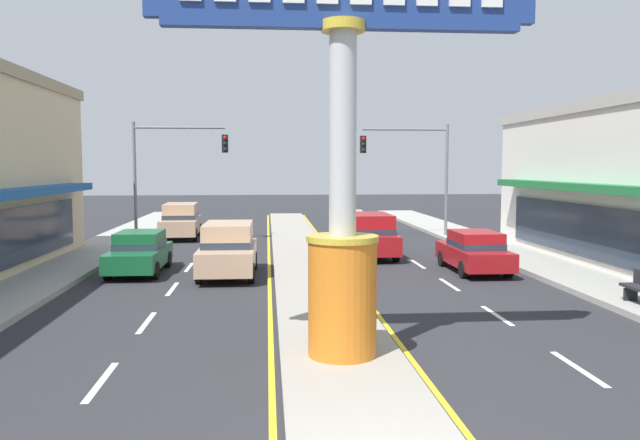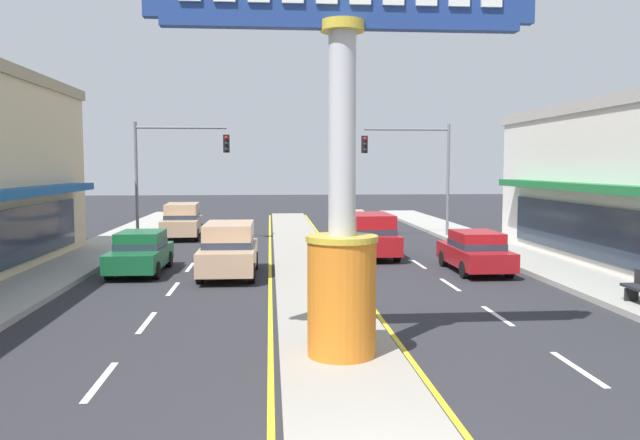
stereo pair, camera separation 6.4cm
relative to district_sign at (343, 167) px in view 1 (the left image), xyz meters
name	(u,v)px [view 1 (the left image)]	position (x,y,z in m)	size (l,w,h in m)	color
median_strip	(305,264)	(0.00, 12.38, -3.85)	(2.50, 52.00, 0.14)	gray
sidewalk_left	(46,275)	(-9.30, 10.38, -3.83)	(2.90, 60.00, 0.18)	#9E9B93
sidewalk_right	(554,268)	(9.30, 10.38, -3.83)	(2.90, 60.00, 0.18)	#9E9B93
lane_markings	(307,271)	(0.00, 11.03, -3.91)	(9.24, 52.00, 0.01)	silver
district_sign	(343,167)	(0.00, 0.00, 0.00)	(7.57, 1.45, 8.00)	orange
traffic_light_left_side	(169,160)	(-6.49, 20.69, 0.33)	(4.86, 0.46, 6.20)	slate
traffic_light_right_side	(415,160)	(6.49, 21.29, 0.33)	(4.86, 0.46, 6.20)	slate
sedan_near_right_lane	(474,251)	(6.20, 10.40, -3.13)	(1.85, 4.31, 1.53)	maroon
suv_far_right_lane	(228,249)	(-2.90, 10.32, -2.93)	(2.01, 4.62, 1.90)	tan
sedan_near_left_lane	(140,252)	(-6.20, 11.20, -3.13)	(1.87, 4.32, 1.53)	#14562D
suv_mid_left_lane	(181,220)	(-6.20, 22.46, -2.93)	(2.09, 4.66, 1.90)	tan
sedan_far_left_oncoming	(348,224)	(2.90, 21.56, -3.13)	(2.02, 4.39, 1.53)	tan
suv_kerb_right	(369,235)	(2.90, 14.48, -2.93)	(2.03, 4.63, 1.90)	maroon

